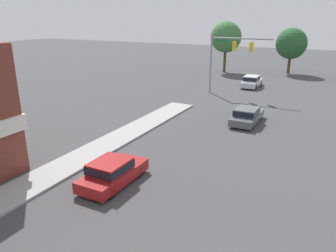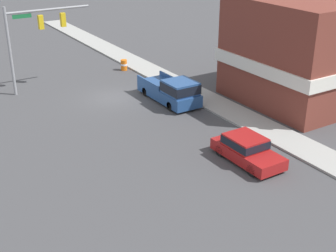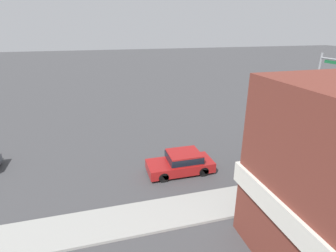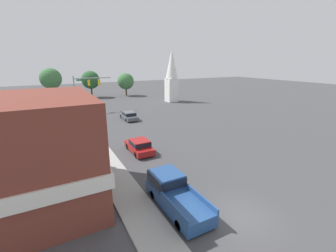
{
  "view_description": "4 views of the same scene",
  "coord_description": "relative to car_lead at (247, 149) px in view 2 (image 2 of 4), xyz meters",
  "views": [
    {
      "loc": [
        8.33,
        0.08,
        8.83
      ],
      "look_at": [
        0.1,
        15.76,
        2.85
      ],
      "focal_mm": 35.0,
      "sensor_mm": 36.0,
      "label": 1
    },
    {
      "loc": [
        14.09,
        30.21,
        12.42
      ],
      "look_at": [
        1.45,
        10.02,
        1.82
      ],
      "focal_mm": 50.0,
      "sensor_mm": 36.0,
      "label": 2
    },
    {
      "loc": [
        -16.44,
        17.85,
        9.16
      ],
      "look_at": [
        0.63,
        13.17,
        2.41
      ],
      "focal_mm": 28.0,
      "sensor_mm": 36.0,
      "label": 3
    },
    {
      "loc": [
        -9.98,
        -8.49,
        9.52
      ],
      "look_at": [
        1.4,
        12.47,
        2.63
      ],
      "focal_mm": 24.0,
      "sensor_mm": 36.0,
      "label": 4
    }
  ],
  "objects": [
    {
      "name": "construction_barrel",
      "position": [
        -2.03,
        -18.85,
        -0.27
      ],
      "size": [
        0.57,
        0.57,
        0.95
      ],
      "color": "orange",
      "rests_on": "ground"
    },
    {
      "name": "sidewalk_curb",
      "position": [
        -3.83,
        -12.93,
        -0.68
      ],
      "size": [
        2.4,
        60.0,
        0.14
      ],
      "color": "#9E9E99",
      "rests_on": "ground"
    },
    {
      "name": "pickup_truck_parked",
      "position": [
        -1.36,
        -9.73,
        0.2
      ],
      "size": [
        2.14,
        5.73,
        1.94
      ],
      "color": "black",
      "rests_on": "ground"
    },
    {
      "name": "corner_brick_building",
      "position": [
        -10.73,
        -5.41,
        2.9
      ],
      "size": [
        10.7,
        9.39,
        7.47
      ],
      "color": "brown",
      "rests_on": "ground"
    },
    {
      "name": "car_lead",
      "position": [
        0.0,
        0.0,
        0.0
      ],
      "size": [
        1.92,
        4.34,
        1.44
      ],
      "color": "black",
      "rests_on": "ground"
    },
    {
      "name": "near_signal_assembly",
      "position": [
        5.92,
        -17.62,
        4.02
      ],
      "size": [
        6.54,
        0.49,
        6.65
      ],
      "color": "gray",
      "rests_on": "ground"
    },
    {
      "name": "ground_plane",
      "position": [
        1.87,
        -12.93,
        -0.75
      ],
      "size": [
        200.0,
        200.0,
        0.0
      ],
      "primitive_type": "plane",
      "color": "#424244"
    }
  ]
}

